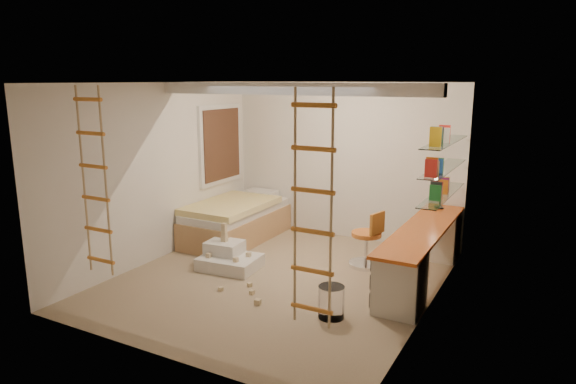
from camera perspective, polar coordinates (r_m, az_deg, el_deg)
The scene contains 15 objects.
floor at distance 7.02m, azimuth -1.18°, elevation -9.67°, with size 4.50×4.50×0.00m, color #94785F.
ceiling_beam at distance 6.77m, azimuth 0.00°, elevation 11.39°, with size 4.00×0.18×0.16m, color white.
window_frame at distance 8.91m, azimuth -7.55°, elevation 5.27°, with size 0.06×1.15×1.35m, color white.
window_blind at distance 8.88m, azimuth -7.34°, elevation 5.26°, with size 0.02×1.00×1.20m, color #4C2D1E.
rope_ladder_left at distance 6.11m, azimuth -20.70°, elevation 1.00°, with size 0.41×0.04×2.13m, color orange, non-canonical shape.
rope_ladder_right at distance 4.48m, azimuth 2.76°, elevation -2.16°, with size 0.41×0.04×2.13m, color orange, non-canonical shape.
waste_bin at distance 5.93m, azimuth 4.83°, elevation -12.08°, with size 0.30×0.30×0.37m, color white.
desk at distance 7.06m, azimuth 14.69°, elevation -6.49°, with size 0.56×2.80×0.75m.
shelves at distance 7.02m, azimuth 16.92°, elevation 2.52°, with size 0.25×1.80×0.71m.
bed at distance 8.65m, azimuth -5.74°, elevation -3.15°, with size 1.02×2.00×0.69m.
task_lamp at distance 7.79m, azimuth 16.35°, elevation 0.77°, with size 0.14×0.36×0.57m.
swivel_chair at distance 7.47m, azimuth 8.82°, elevation -5.95°, with size 0.59×0.59×0.82m.
play_platform at distance 7.44m, azimuth -6.64°, elevation -7.30°, with size 0.86×0.70×0.36m.
toy_blocks at distance 7.05m, azimuth -6.08°, elevation -7.57°, with size 1.29×1.03×0.63m.
books at distance 7.00m, azimuth 16.97°, elevation 3.33°, with size 0.14×0.52×0.92m.
Camera 1 is at (3.21, -5.66, 2.64)m, focal length 32.00 mm.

